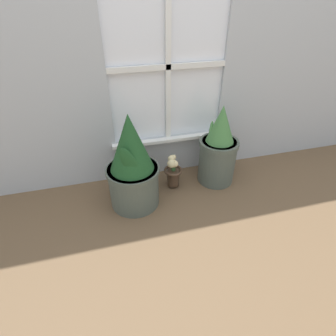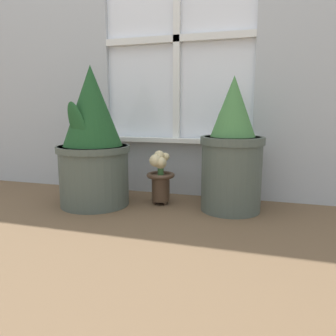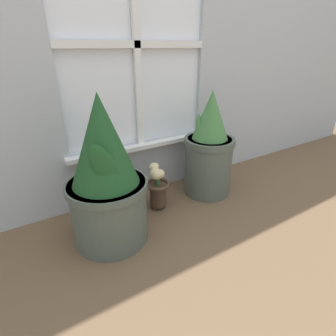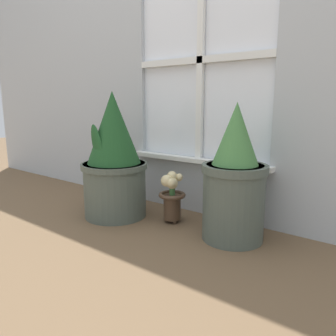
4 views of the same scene
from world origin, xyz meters
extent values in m
plane|color=brown|center=(0.00, 0.00, 0.00)|extent=(10.00, 10.00, 0.00)
cube|color=#B2B7BC|center=(0.00, 0.51, 0.16)|extent=(0.83, 0.05, 0.32)
cube|color=white|center=(0.00, 0.53, 0.85)|extent=(0.83, 0.02, 1.06)
cube|color=white|center=(0.00, 0.50, 0.85)|extent=(0.04, 0.02, 1.06)
cube|color=white|center=(0.00, 0.50, 0.85)|extent=(0.83, 0.02, 0.04)
cube|color=white|center=(0.00, 0.47, 0.31)|extent=(0.89, 0.06, 0.02)
cylinder|color=#4C564C|center=(-0.34, 0.16, 0.15)|extent=(0.34, 0.34, 0.30)
cylinder|color=#4C564C|center=(-0.34, 0.16, 0.29)|extent=(0.36, 0.36, 0.03)
cylinder|color=#38281E|center=(-0.34, 0.16, 0.30)|extent=(0.31, 0.31, 0.01)
cone|color=#1E4C23|center=(-0.34, 0.16, 0.50)|extent=(0.29, 0.29, 0.39)
ellipsoid|color=#1E4C23|center=(-0.36, 0.07, 0.40)|extent=(0.17, 0.06, 0.26)
cylinder|color=#4C564C|center=(0.34, 0.27, 0.18)|extent=(0.28, 0.28, 0.35)
cylinder|color=#4C564C|center=(0.34, 0.27, 0.34)|extent=(0.30, 0.30, 0.04)
cylinder|color=#38281E|center=(0.34, 0.27, 0.35)|extent=(0.26, 0.26, 0.01)
cone|color=#477F42|center=(0.34, 0.27, 0.49)|extent=(0.21, 0.21, 0.28)
ellipsoid|color=#477F42|center=(0.28, 0.31, 0.42)|extent=(0.08, 0.11, 0.16)
sphere|color=#473323|center=(-0.02, 0.31, 0.01)|extent=(0.02, 0.02, 0.02)
sphere|color=#473323|center=(-0.05, 0.26, 0.01)|extent=(0.02, 0.02, 0.02)
sphere|color=#473323|center=(0.01, 0.26, 0.01)|extent=(0.02, 0.02, 0.02)
cylinder|color=#473323|center=(-0.02, 0.27, 0.08)|extent=(0.09, 0.09, 0.13)
torus|color=#473323|center=(-0.02, 0.27, 0.15)|extent=(0.14, 0.14, 0.02)
cylinder|color=#386633|center=(-0.02, 0.27, 0.19)|extent=(0.03, 0.03, 0.07)
sphere|color=beige|center=(-0.02, 0.27, 0.21)|extent=(0.06, 0.06, 0.06)
sphere|color=beige|center=(-0.01, 0.32, 0.24)|extent=(0.04, 0.04, 0.04)
sphere|color=beige|center=(-0.03, 0.29, 0.25)|extent=(0.05, 0.05, 0.05)
sphere|color=beige|center=(-0.04, 0.25, 0.23)|extent=(0.06, 0.06, 0.06)
sphere|color=beige|center=(-0.01, 0.26, 0.22)|extent=(0.05, 0.05, 0.05)
camera|label=1|loc=(-0.47, -1.29, 1.30)|focal=28.00mm
camera|label=2|loc=(0.50, -1.27, 0.48)|focal=35.00mm
camera|label=3|loc=(-0.64, -0.84, 0.85)|focal=28.00mm
camera|label=4|loc=(0.98, -1.06, 0.63)|focal=35.00mm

